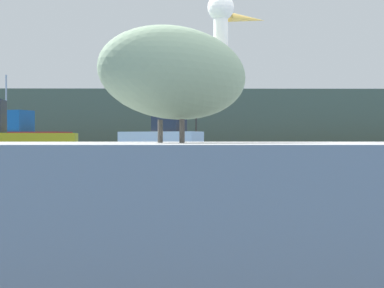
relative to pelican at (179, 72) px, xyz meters
The scene contains 5 objects.
hillside_backdrop 70.70m from the pelican, 89.59° to the left, with size 140.00×13.62×6.48m, color #5B664C.
pier_dock 0.86m from the pelican, 132.68° to the right, with size 3.94×2.38×0.90m, color #969696.
pelican is the anchor object (origin of this frame).
fishing_boat_white 29.06m from the pelican, 92.42° to the left, with size 4.68×3.42×4.88m.
fishing_boat_red 42.63m from the pelican, 106.01° to the left, with size 6.70×4.38×5.65m.
Camera 1 is at (-0.47, -3.57, 0.92)m, focal length 56.73 mm.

